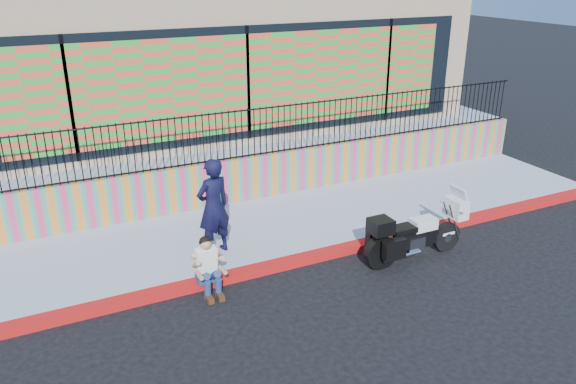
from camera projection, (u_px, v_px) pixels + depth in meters
ground at (327, 257)px, 11.58m from camera, size 90.00×90.00×0.00m
red_curb at (327, 253)px, 11.55m from camera, size 16.00×0.30×0.15m
sidewalk at (292, 223)px, 12.93m from camera, size 16.00×3.00×0.15m
mural_wall at (263, 176)px, 14.03m from camera, size 16.00×0.20×1.10m
metal_fence at (263, 131)px, 13.59m from camera, size 15.80×0.04×1.20m
elevated_platform at (201, 129)px, 18.31m from camera, size 16.00×10.00×1.25m
storefront_building at (198, 47)px, 17.14m from camera, size 14.00×8.06×4.00m
police_motorcycle at (414, 233)px, 11.27m from camera, size 2.28×0.75×1.42m
police_officer at (213, 207)px, 11.09m from camera, size 0.83×0.66×2.00m
seated_man at (209, 271)px, 10.14m from camera, size 0.54×0.71×1.06m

